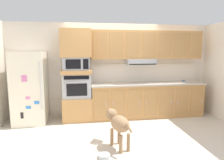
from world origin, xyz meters
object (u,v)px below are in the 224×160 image
at_px(refrigerator, 30,88).
at_px(screwdriver, 183,81).
at_px(dog, 118,123).
at_px(built_in_oven, 77,85).
at_px(dog_food_bowl, 104,156).
at_px(microwave, 77,63).

xyz_separation_m(refrigerator, screwdriver, (4.11, 0.20, 0.05)).
distance_m(screwdriver, dog, 2.86).
bearing_deg(built_in_oven, dog_food_bowl, -76.66).
bearing_deg(screwdriver, dog, -141.55).
relative_size(refrigerator, dog_food_bowl, 8.80).
bearing_deg(microwave, built_in_oven, 179.23).
distance_m(built_in_oven, dog_food_bowl, 2.22).
bearing_deg(dog_food_bowl, refrigerator, 129.89).
bearing_deg(screwdriver, built_in_oven, -177.55).
bearing_deg(microwave, dog, -64.70).
xyz_separation_m(microwave, screwdriver, (2.97, 0.13, -0.53)).
relative_size(refrigerator, built_in_oven, 2.51).
distance_m(built_in_oven, dog, 1.85).
bearing_deg(refrigerator, screwdriver, 2.72).
relative_size(built_in_oven, dog_food_bowl, 3.50).
height_order(built_in_oven, dog, built_in_oven).
relative_size(microwave, screwdriver, 4.05).
bearing_deg(screwdriver, microwave, -177.55).
height_order(refrigerator, built_in_oven, refrigerator).
bearing_deg(refrigerator, dog, -39.29).
bearing_deg(dog, microwave, 6.03).
bearing_deg(dog_food_bowl, microwave, 103.34).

